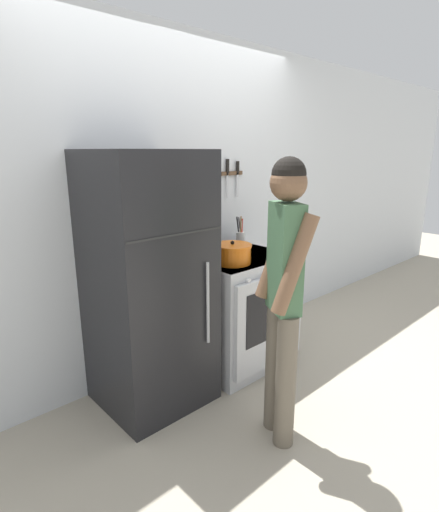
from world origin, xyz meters
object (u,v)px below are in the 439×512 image
at_px(stove_range, 238,309).
at_px(dutch_oven_pot, 232,254).
at_px(person, 284,288).
at_px(refrigerator, 149,283).
at_px(tea_kettle, 208,247).
at_px(utensil_jar, 240,238).

relative_size(stove_range, dutch_oven_pot, 2.78).
height_order(dutch_oven_pot, person, person).
height_order(refrigerator, stove_range, refrigerator).
bearing_deg(dutch_oven_pot, person, -111.66).
bearing_deg(person, dutch_oven_pot, 6.93).
distance_m(refrigerator, tea_kettle, 0.65).
relative_size(dutch_oven_pot, person, 0.19).
bearing_deg(refrigerator, utensil_jar, 7.42).
relative_size(stove_range, tea_kettle, 3.76).
bearing_deg(dutch_oven_pot, tea_kettle, 87.13).
xyz_separation_m(refrigerator, stove_range, (0.79, -0.04, -0.39)).
distance_m(refrigerator, utensil_jar, 1.01).
bearing_deg(utensil_jar, dutch_oven_pot, -142.79).
bearing_deg(utensil_jar, tea_kettle, -178.86).
height_order(refrigerator, tea_kettle, refrigerator).
relative_size(refrigerator, tea_kettle, 7.12).
bearing_deg(stove_range, tea_kettle, 134.63).
distance_m(stove_range, tea_kettle, 0.56).
xyz_separation_m(stove_range, person, (-0.45, -0.80, 0.49)).
bearing_deg(utensil_jar, refrigerator, -172.58).
distance_m(tea_kettle, person, 1.01).
relative_size(refrigerator, utensil_jar, 6.23).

